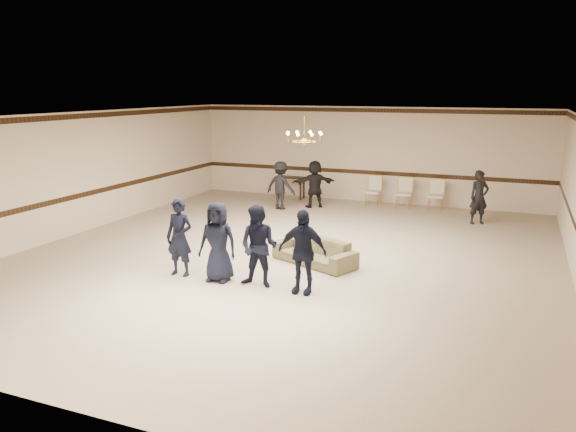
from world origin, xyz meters
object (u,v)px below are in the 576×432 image
boy_d (302,252)px  banquet_chair_left (374,191)px  adult_right (479,197)px  boy_c (259,247)px  chandelier (304,128)px  boy_a (179,237)px  banquet_chair_right (436,196)px  boy_b (218,242)px  adult_left (281,186)px  adult_mid (315,184)px  banquet_chair_mid (404,193)px  settee (314,251)px  console_table (291,187)px

boy_d → banquet_chair_left: (-0.70, 8.42, -0.32)m
adult_right → boy_c: bearing=-147.5°
chandelier → adult_right: (3.83, 3.96, -2.11)m
boy_a → banquet_chair_right: 9.33m
boy_b → banquet_chair_right: 8.98m
adult_left → adult_mid: same height
boy_b → banquet_chair_mid: (2.10, 8.42, -0.32)m
chandelier → adult_mid: (-1.27, 4.36, -2.11)m
boy_c → boy_b: bearing=179.4°
boy_b → banquet_chair_right: boy_b is taller
banquet_chair_left → banquet_chair_mid: size_ratio=1.00×
settee → banquet_chair_mid: (0.69, 6.64, 0.21)m
adult_right → banquet_chair_left: size_ratio=1.57×
adult_left → boy_c: bearing=116.4°
chandelier → boy_a: 4.07m
boy_a → settee: (2.31, 1.78, -0.52)m
adult_mid → console_table: adult_mid is taller
banquet_chair_left → banquet_chair_right: 2.00m
boy_c → banquet_chair_mid: bearing=81.3°
boy_c → settee: (0.51, 1.78, -0.52)m
adult_right → banquet_chair_right: bearing=105.3°
settee → chandelier: bearing=142.6°
adult_mid → banquet_chair_mid: adult_mid is taller
boy_a → boy_b: 0.90m
adult_right → banquet_chair_left: adult_right is taller
boy_b → banquet_chair_left: bearing=77.9°
adult_mid → banquet_chair_left: 1.98m
boy_d → banquet_chair_mid: size_ratio=1.65×
boy_a → boy_d: 2.70m
banquet_chair_mid → boy_a: bearing=-114.4°
console_table → banquet_chair_mid: bearing=-1.4°
banquet_chair_left → boy_d: bearing=-80.0°
adult_right → banquet_chair_right: adult_right is taller
banquet_chair_mid → console_table: banquet_chair_mid is taller
boy_d → adult_left: (-3.33, 6.81, -0.04)m
boy_a → console_table: bearing=96.1°
boy_d → banquet_chair_right: size_ratio=1.65×
chandelier → adult_mid: chandelier is taller
banquet_chair_mid → console_table: bearing=172.3°
adult_right → banquet_chair_mid: adult_right is taller
adult_left → console_table: (-0.37, 1.81, -0.38)m
chandelier → boy_d: size_ratio=0.58×
chandelier → settee: size_ratio=0.48×
boy_c → boy_d: (0.90, 0.00, 0.00)m
chandelier → adult_right: size_ratio=0.61×
boy_a → boy_b: (0.90, 0.00, 0.00)m
boy_c → settee: bearing=73.4°
console_table → boy_d: bearing=-65.3°
console_table → boy_c: bearing=-70.6°
boy_b → banquet_chair_right: bearing=65.1°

